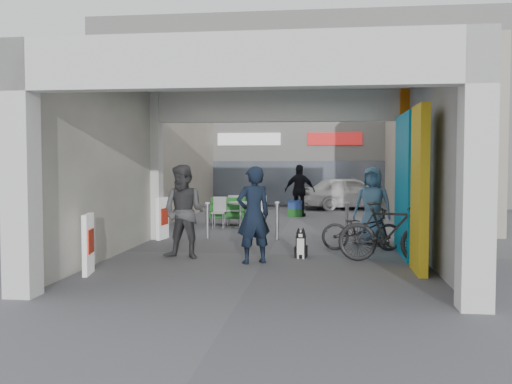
# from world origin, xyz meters

# --- Properties ---
(ground) EXTENTS (90.00, 90.00, 0.00)m
(ground) POSITION_xyz_m (0.00, 0.00, 0.00)
(ground) COLOR #56565B
(ground) RESTS_ON ground
(arcade_canopy) EXTENTS (6.40, 6.45, 6.40)m
(arcade_canopy) POSITION_xyz_m (0.54, -0.82, 2.30)
(arcade_canopy) COLOR silver
(arcade_canopy) RESTS_ON ground
(far_building) EXTENTS (18.00, 4.08, 8.00)m
(far_building) POSITION_xyz_m (-0.00, 13.99, 3.99)
(far_building) COLOR silver
(far_building) RESTS_ON ground
(plaza_bldg_left) EXTENTS (2.00, 9.00, 5.00)m
(plaza_bldg_left) POSITION_xyz_m (-4.50, 7.50, 2.50)
(plaza_bldg_left) COLOR #B6AB97
(plaza_bldg_left) RESTS_ON ground
(plaza_bldg_right) EXTENTS (2.00, 9.00, 5.00)m
(plaza_bldg_right) POSITION_xyz_m (4.50, 7.50, 2.50)
(plaza_bldg_right) COLOR #B6AB97
(plaza_bldg_right) RESTS_ON ground
(bollard_left) EXTENTS (0.09, 0.09, 0.86)m
(bollard_left) POSITION_xyz_m (-1.70, 2.21, 0.43)
(bollard_left) COLOR #95979D
(bollard_left) RESTS_ON ground
(bollard_center) EXTENTS (0.09, 0.09, 0.89)m
(bollard_center) POSITION_xyz_m (-0.01, 2.21, 0.45)
(bollard_center) COLOR #95979D
(bollard_center) RESTS_ON ground
(bollard_right) EXTENTS (0.09, 0.09, 0.88)m
(bollard_right) POSITION_xyz_m (1.66, 2.49, 0.44)
(bollard_right) COLOR #95979D
(bollard_right) RESTS_ON ground
(advert_board_near) EXTENTS (0.19, 0.56, 1.00)m
(advert_board_near) POSITION_xyz_m (-2.75, -2.40, 0.51)
(advert_board_near) COLOR white
(advert_board_near) RESTS_ON ground
(advert_board_far) EXTENTS (0.17, 0.56, 1.00)m
(advert_board_far) POSITION_xyz_m (-2.75, 1.94, 0.51)
(advert_board_far) COLOR white
(advert_board_far) RESTS_ON ground
(cafe_set) EXTENTS (1.44, 1.17, 0.87)m
(cafe_set) POSITION_xyz_m (-1.36, 4.82, 0.31)
(cafe_set) COLOR #B5B5BB
(cafe_set) RESTS_ON ground
(produce_stand) EXTENTS (1.23, 0.66, 0.81)m
(produce_stand) POSITION_xyz_m (-1.72, 5.24, 0.32)
(produce_stand) COLOR black
(produce_stand) RESTS_ON ground
(crate_stack) EXTENTS (0.55, 0.50, 0.56)m
(crate_stack) POSITION_xyz_m (0.15, 7.99, 0.28)
(crate_stack) COLOR #1C5C1A
(crate_stack) RESTS_ON ground
(border_collie) EXTENTS (0.22, 0.43, 0.60)m
(border_collie) POSITION_xyz_m (0.67, -0.36, 0.24)
(border_collie) COLOR black
(border_collie) RESTS_ON ground
(man_with_dog) EXTENTS (0.77, 0.68, 1.78)m
(man_with_dog) POSITION_xyz_m (-0.16, -1.05, 0.89)
(man_with_dog) COLOR black
(man_with_dog) RESTS_ON ground
(man_back_turned) EXTENTS (0.98, 0.83, 1.81)m
(man_back_turned) POSITION_xyz_m (-1.55, -0.67, 0.90)
(man_back_turned) COLOR #414143
(man_back_turned) RESTS_ON ground
(man_elderly) EXTENTS (0.97, 0.76, 1.75)m
(man_elderly) POSITION_xyz_m (2.21, 1.83, 0.88)
(man_elderly) COLOR #547FA4
(man_elderly) RESTS_ON ground
(man_crates) EXTENTS (1.10, 0.60, 1.78)m
(man_crates) POSITION_xyz_m (0.28, 8.03, 0.89)
(man_crates) COLOR black
(man_crates) RESTS_ON ground
(bicycle_front) EXTENTS (1.71, 0.67, 0.88)m
(bicycle_front) POSITION_xyz_m (1.90, 0.74, 0.44)
(bicycle_front) COLOR black
(bicycle_front) RESTS_ON ground
(bicycle_rear) EXTENTS (1.93, 0.89, 1.12)m
(bicycle_rear) POSITION_xyz_m (2.30, -0.69, 0.56)
(bicycle_rear) COLOR black
(bicycle_rear) RESTS_ON ground
(white_van) EXTENTS (4.12, 2.61, 1.31)m
(white_van) POSITION_xyz_m (2.08, 11.34, 0.65)
(white_van) COLOR white
(white_van) RESTS_ON ground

